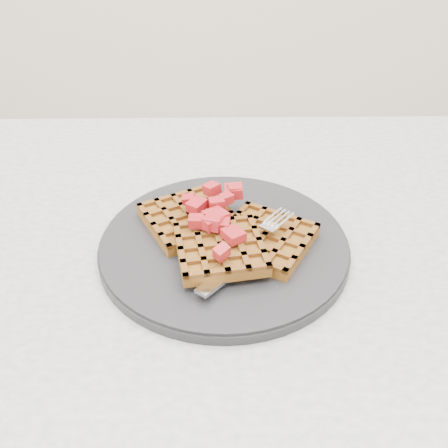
# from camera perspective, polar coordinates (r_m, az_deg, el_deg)

# --- Properties ---
(table) EXTENTS (1.20, 0.80, 0.75)m
(table) POSITION_cam_1_polar(r_m,az_deg,el_deg) (0.73, 10.88, -9.61)
(table) COLOR silver
(table) RESTS_ON ground
(plate) EXTENTS (0.31, 0.31, 0.02)m
(plate) POSITION_cam_1_polar(r_m,az_deg,el_deg) (0.63, -0.00, -2.35)
(plate) COLOR black
(plate) RESTS_ON table
(waffles) EXTENTS (0.24, 0.20, 0.03)m
(waffles) POSITION_cam_1_polar(r_m,az_deg,el_deg) (0.61, 0.02, -1.17)
(waffles) COLOR brown
(waffles) RESTS_ON plate
(strawberry_pile) EXTENTS (0.15, 0.15, 0.02)m
(strawberry_pile) POSITION_cam_1_polar(r_m,az_deg,el_deg) (0.60, -0.00, 1.08)
(strawberry_pile) COLOR maroon
(strawberry_pile) RESTS_ON waffles
(fork) EXTENTS (0.13, 0.15, 0.02)m
(fork) POSITION_cam_1_polar(r_m,az_deg,el_deg) (0.59, 3.38, -3.21)
(fork) COLOR silver
(fork) RESTS_ON plate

